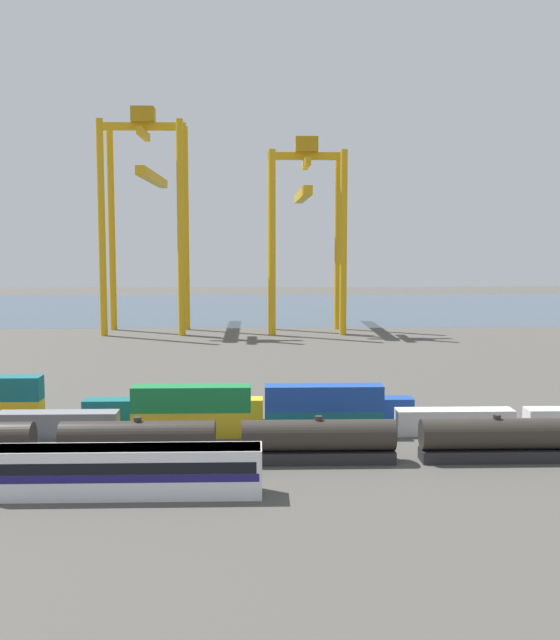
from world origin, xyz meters
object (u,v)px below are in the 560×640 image
at_px(shipping_container_12, 111,411).
at_px(shipping_container_14, 358,409).
at_px(gantry_crane_west, 147,198).
at_px(gantry_crane_central, 305,214).
at_px(freight_tank_row, 138,442).

relative_size(shipping_container_12, shipping_container_14, 0.50).
distance_m(gantry_crane_west, gantry_crane_central, 34.85).
xyz_separation_m(freight_tank_row, gantry_crane_west, (-13.33, 102.83, 27.20)).
xyz_separation_m(shipping_container_12, gantry_crane_central, (26.69, 86.82, 24.48)).
bearing_deg(gantry_crane_central, freight_tank_row, -101.75).
height_order(gantry_crane_west, gantry_crane_central, gantry_crane_west).
height_order(shipping_container_14, gantry_crane_west, gantry_crane_west).
bearing_deg(gantry_crane_central, shipping_container_12, -107.09).
distance_m(shipping_container_12, gantry_crane_central, 94.07).
xyz_separation_m(freight_tank_row, shipping_container_14, (21.86, 15.85, -0.69)).
bearing_deg(freight_tank_row, shipping_container_14, 35.94).
relative_size(shipping_container_14, gantry_crane_central, 0.29).
xyz_separation_m(shipping_container_12, shipping_container_14, (27.21, 0.00, 0.00)).
bearing_deg(gantry_crane_west, freight_tank_row, -82.61).
bearing_deg(gantry_crane_west, gantry_crane_central, -0.26).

